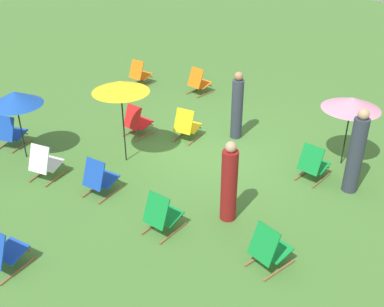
# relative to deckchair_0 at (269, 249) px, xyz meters

# --- Properties ---
(ground_plane) EXTENTS (40.00, 40.00, 0.00)m
(ground_plane) POSITION_rel_deckchair_0_xyz_m (2.74, -2.89, -0.37)
(ground_plane) COLOR #477A33
(deckchair_0) EXTENTS (0.66, 0.86, 0.83)m
(deckchair_0) POSITION_rel_deckchair_0_xyz_m (0.00, 0.00, 0.00)
(deckchair_0) COLOR olive
(deckchair_0) RESTS_ON ground
(deckchair_1) EXTENTS (0.53, 0.79, 0.83)m
(deckchair_1) POSITION_rel_deckchair_0_xyz_m (4.96, -2.43, 0.00)
(deckchair_1) COLOR olive
(deckchair_1) RESTS_ON ground
(deckchair_3) EXTENTS (0.61, 0.83, 0.83)m
(deckchair_3) POSITION_rel_deckchair_0_xyz_m (5.24, 0.30, 0.00)
(deckchair_3) COLOR olive
(deckchair_3) RESTS_ON ground
(deckchair_4) EXTENTS (0.51, 0.78, 0.83)m
(deckchair_4) POSITION_rel_deckchair_0_xyz_m (2.02, 0.29, 0.00)
(deckchair_4) COLOR olive
(deckchair_4) RESTS_ON ground
(deckchair_5) EXTENTS (0.57, 0.81, 0.83)m
(deckchair_5) POSITION_rel_deckchair_0_xyz_m (0.47, -3.00, 0.00)
(deckchair_5) COLOR olive
(deckchair_5) RESTS_ON ground
(deckchair_6) EXTENTS (0.55, 0.80, 0.83)m
(deckchair_6) POSITION_rel_deckchair_0_xyz_m (3.79, -2.97, 0.00)
(deckchair_6) COLOR olive
(deckchair_6) RESTS_ON ground
(deckchair_8) EXTENTS (0.55, 0.80, 0.83)m
(deckchair_8) POSITION_rel_deckchair_0_xyz_m (3.53, 2.57, 0.00)
(deckchair_8) COLOR olive
(deckchair_8) RESTS_ON ground
(deckchair_9) EXTENTS (0.49, 0.77, 0.83)m
(deckchair_9) POSITION_rel_deckchair_0_xyz_m (7.22, -5.17, 0.00)
(deckchair_9) COLOR olive
(deckchair_9) RESTS_ON ground
(deckchair_10) EXTENTS (0.51, 0.78, 0.83)m
(deckchair_10) POSITION_rel_deckchair_0_xyz_m (3.82, 0.06, 0.00)
(deckchair_10) COLOR olive
(deckchair_10) RESTS_ON ground
(deckchair_11) EXTENTS (0.66, 0.86, 0.83)m
(deckchair_11) POSITION_rel_deckchair_0_xyz_m (7.08, -0.18, 0.00)
(deckchair_11) COLOR olive
(deckchair_11) RESTS_ON ground
(deckchair_13) EXTENTS (0.59, 0.82, 0.83)m
(deckchair_13) POSITION_rel_deckchair_0_xyz_m (5.26, -5.65, 0.00)
(deckchair_13) COLOR olive
(deckchair_13) RESTS_ON ground
(umbrella_0) EXTENTS (1.28, 1.28, 1.64)m
(umbrella_0) POSITION_rel_deckchair_0_xyz_m (0.16, -4.03, 1.13)
(umbrella_0) COLOR black
(umbrella_0) RESTS_ON ground
(umbrella_1) EXTENTS (1.26, 1.26, 1.95)m
(umbrella_1) POSITION_rel_deckchair_0_xyz_m (4.33, -1.28, 1.46)
(umbrella_1) COLOR black
(umbrella_1) RESTS_ON ground
(umbrella_2) EXTENTS (1.20, 1.20, 1.65)m
(umbrella_2) POSITION_rel_deckchair_0_xyz_m (6.37, -0.04, 1.13)
(umbrella_2) COLOR black
(umbrella_2) RESTS_ON ground
(person_0) EXTENTS (0.33, 0.33, 1.74)m
(person_0) POSITION_rel_deckchair_0_xyz_m (2.83, -3.77, 0.46)
(person_0) COLOR #333847
(person_0) RESTS_ON ground
(person_1) EXTENTS (0.44, 0.44, 1.86)m
(person_1) POSITION_rel_deckchair_0_xyz_m (-0.36, -3.04, 0.52)
(person_1) COLOR #333847
(person_1) RESTS_ON ground
(person_2) EXTENTS (0.40, 0.40, 1.66)m
(person_2) POSITION_rel_deckchair_0_xyz_m (1.24, -0.75, 0.41)
(person_2) COLOR maroon
(person_2) RESTS_ON ground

